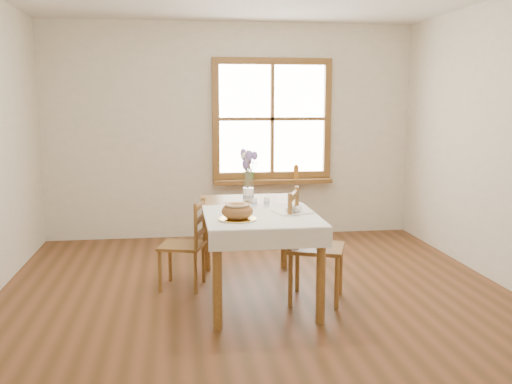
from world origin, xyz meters
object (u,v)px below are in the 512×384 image
Objects in this scene: chair_right at (317,246)px; flower_vase at (248,195)px; dining_table at (256,219)px; chair_left at (182,244)px; bread_plate at (237,219)px.

chair_right reaches higher than flower_vase.
flower_vase is at bearing 56.61° from chair_right.
dining_table is 0.44m from flower_vase.
bread_plate is (0.43, -0.73, 0.37)m from chair_left.
chair_right reaches higher than chair_left.
bread_plate is at bearing 45.66° from chair_left.
chair_left is 1.22m from chair_right.
dining_table is at bearing 83.84° from chair_left.
bread_plate is at bearing -102.47° from flower_vase.
dining_table is at bearing -88.16° from flower_vase.
dining_table is 0.57m from chair_right.
chair_left reaches higher than dining_table.
bread_plate is 0.92m from flower_vase.
dining_table is 2.00× the size of chair_left.
chair_right is (1.11, -0.50, 0.07)m from chair_left.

